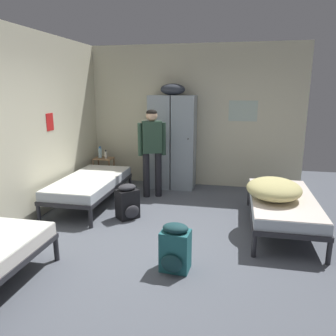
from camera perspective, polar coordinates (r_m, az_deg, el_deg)
ground_plane at (r=4.46m, az=-0.75°, el=-12.80°), size 8.93×8.93×0.00m
room_backdrop at (r=5.56m, az=-10.28°, el=7.57°), size 4.35×5.64×2.83m
locker_bank at (r=6.60m, az=0.81°, el=4.83°), size 0.90×0.55×2.07m
shelf_unit at (r=7.03m, az=-11.03°, el=-0.06°), size 0.38×0.30×0.57m
bed_right at (r=4.99m, az=19.20°, el=-5.89°), size 0.90×1.90×0.49m
bed_left_rear at (r=5.84m, az=-13.37°, el=-2.65°), size 0.90×1.90×0.49m
bedding_heap at (r=4.80m, az=17.87°, el=-3.45°), size 0.75×0.86×0.28m
person_traveler at (r=6.00m, az=-2.79°, el=3.97°), size 0.48×0.32×1.62m
water_bottle at (r=7.01m, az=-11.70°, el=2.63°), size 0.08×0.08×0.23m
lotion_bottle at (r=6.91m, az=-10.74°, el=2.29°), size 0.05×0.05×0.18m
backpack_teal at (r=3.75m, az=1.25°, el=-13.77°), size 0.34×0.36×0.55m
backpack_black at (r=5.18m, az=-7.00°, el=-5.91°), size 0.42×0.42×0.55m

